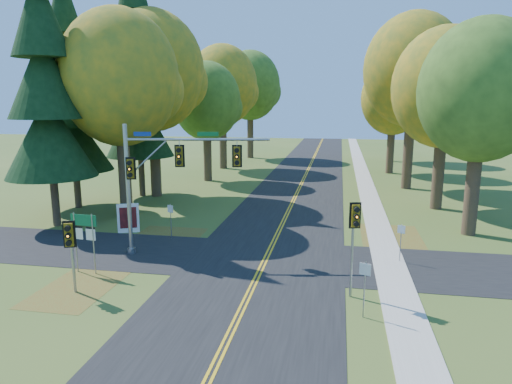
% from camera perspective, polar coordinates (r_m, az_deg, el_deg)
% --- Properties ---
extents(ground, '(160.00, 160.00, 0.00)m').
position_cam_1_polar(ground, '(21.92, 0.37, -10.14)').
color(ground, '#37521D').
rests_on(ground, ground).
extents(road_main, '(8.00, 160.00, 0.02)m').
position_cam_1_polar(road_main, '(21.91, 0.37, -10.12)').
color(road_main, black).
rests_on(road_main, ground).
extents(road_cross, '(60.00, 6.00, 0.02)m').
position_cam_1_polar(road_cross, '(23.76, 1.21, -8.39)').
color(road_cross, black).
rests_on(road_cross, ground).
extents(centerline_left, '(0.10, 160.00, 0.01)m').
position_cam_1_polar(centerline_left, '(21.92, 0.11, -10.07)').
color(centerline_left, gold).
rests_on(centerline_left, road_main).
extents(centerline_right, '(0.10, 160.00, 0.01)m').
position_cam_1_polar(centerline_right, '(21.89, 0.63, -10.10)').
color(centerline_right, gold).
rests_on(centerline_right, road_main).
extents(sidewalk_east, '(1.60, 160.00, 0.06)m').
position_cam_1_polar(sidewalk_east, '(21.79, 16.94, -10.71)').
color(sidewalk_east, '#9E998E').
rests_on(sidewalk_east, ground).
extents(leaf_patch_w_near, '(4.00, 6.00, 0.00)m').
position_cam_1_polar(leaf_patch_w_near, '(27.30, -11.77, -6.00)').
color(leaf_patch_w_near, brown).
rests_on(leaf_patch_w_near, ground).
extents(leaf_patch_e, '(3.50, 8.00, 0.00)m').
position_cam_1_polar(leaf_patch_e, '(27.49, 16.81, -6.13)').
color(leaf_patch_e, brown).
rests_on(leaf_patch_e, ground).
extents(leaf_patch_w_far, '(3.00, 5.00, 0.00)m').
position_cam_1_polar(leaf_patch_w_far, '(21.86, -21.25, -10.99)').
color(leaf_patch_w_far, brown).
rests_on(leaf_patch_w_far, ground).
extents(tree_w_a, '(8.00, 8.00, 14.15)m').
position_cam_1_polar(tree_w_a, '(32.95, -16.54, 13.42)').
color(tree_w_a, '#38281C').
rests_on(tree_w_a, ground).
extents(tree_e_a, '(7.20, 7.20, 12.73)m').
position_cam_1_polar(tree_e_a, '(29.97, 26.44, 11.14)').
color(tree_e_a, '#38281C').
rests_on(tree_e_a, ground).
extents(tree_w_b, '(8.60, 8.60, 15.38)m').
position_cam_1_polar(tree_w_b, '(39.51, -12.78, 14.46)').
color(tree_w_b, '#38281C').
rests_on(tree_w_b, ground).
extents(tree_e_b, '(7.60, 7.60, 13.33)m').
position_cam_1_polar(tree_e_b, '(36.45, 22.63, 11.85)').
color(tree_e_b, '#38281C').
rests_on(tree_e_b, ground).
extents(tree_w_c, '(6.80, 6.80, 11.91)m').
position_cam_1_polar(tree_w_c, '(46.44, -6.11, 11.16)').
color(tree_w_c, '#38281C').
rests_on(tree_w_c, ground).
extents(tree_e_c, '(8.80, 8.80, 15.79)m').
position_cam_1_polar(tree_e_c, '(44.32, 19.17, 14.13)').
color(tree_e_c, '#38281C').
rests_on(tree_e_c, ground).
extents(tree_w_d, '(8.20, 8.20, 14.56)m').
position_cam_1_polar(tree_w_d, '(55.02, -4.13, 13.12)').
color(tree_w_d, '#38281C').
rests_on(tree_w_d, ground).
extents(tree_e_d, '(7.00, 7.00, 12.32)m').
position_cam_1_polar(tree_e_d, '(53.27, 16.85, 11.08)').
color(tree_e_d, '#38281C').
rests_on(tree_e_d, ground).
extents(tree_w_e, '(8.40, 8.40, 14.97)m').
position_cam_1_polar(tree_w_e, '(65.40, -0.65, 13.12)').
color(tree_w_e, '#38281C').
rests_on(tree_w_e, ground).
extents(tree_e_e, '(7.80, 7.80, 13.74)m').
position_cam_1_polar(tree_e_e, '(64.06, 16.94, 11.89)').
color(tree_e_e, '#38281C').
rests_on(tree_e_e, ground).
extents(pine_a, '(5.60, 5.60, 19.48)m').
position_cam_1_polar(pine_a, '(31.73, -24.90, 12.40)').
color(pine_a, '#38281C').
rests_on(pine_a, ground).
extents(pine_b, '(5.60, 5.60, 17.31)m').
position_cam_1_polar(pine_b, '(36.71, -22.19, 10.72)').
color(pine_b, '#38281C').
rests_on(pine_b, ground).
extents(pine_c, '(5.60, 5.60, 20.56)m').
position_cam_1_polar(pine_c, '(39.73, -14.65, 13.38)').
color(pine_c, '#38281C').
rests_on(pine_c, ground).
extents(traffic_mast, '(7.50, 1.70, 6.88)m').
position_cam_1_polar(traffic_mast, '(24.00, -11.55, 2.47)').
color(traffic_mast, '#919499').
rests_on(traffic_mast, ground).
extents(east_signal_pole, '(0.47, 0.55, 4.08)m').
position_cam_1_polar(east_signal_pole, '(18.73, 12.19, -4.20)').
color(east_signal_pole, gray).
rests_on(east_signal_pole, ground).
extents(ped_signal_pole, '(0.49, 0.58, 3.20)m').
position_cam_1_polar(ped_signal_pole, '(20.44, -22.23, -5.56)').
color(ped_signal_pole, '#92939A').
rests_on(ped_signal_pole, ground).
extents(route_sign_cluster, '(1.36, 0.19, 2.91)m').
position_cam_1_polar(route_sign_cluster, '(22.85, -20.70, -4.57)').
color(route_sign_cluster, gray).
rests_on(route_sign_cluster, ground).
extents(info_kiosk, '(1.27, 0.71, 1.82)m').
position_cam_1_polar(info_kiosk, '(29.28, -15.68, -3.18)').
color(info_kiosk, white).
rests_on(info_kiosk, ground).
extents(reg_sign_e_north, '(0.36, 0.17, 1.98)m').
position_cam_1_polar(reg_sign_e_north, '(24.09, 17.66, -5.28)').
color(reg_sign_e_north, gray).
rests_on(reg_sign_e_north, ground).
extents(reg_sign_e_south, '(0.41, 0.18, 2.22)m').
position_cam_1_polar(reg_sign_e_south, '(17.68, 13.43, -10.57)').
color(reg_sign_e_south, gray).
rests_on(reg_sign_e_south, ground).
extents(reg_sign_w, '(0.38, 0.18, 2.10)m').
position_cam_1_polar(reg_sign_w, '(27.25, -10.63, -2.85)').
color(reg_sign_w, gray).
rests_on(reg_sign_w, ground).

